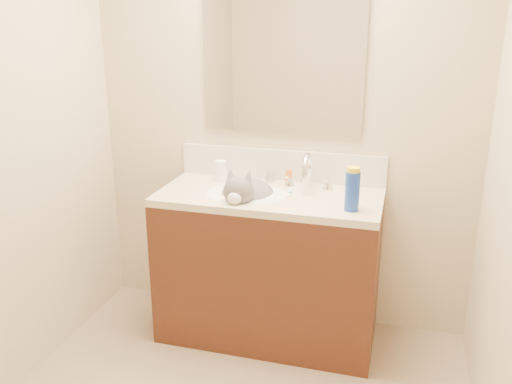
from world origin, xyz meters
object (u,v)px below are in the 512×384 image
Objects in this scene: pill_bottle at (221,171)px; spray_can at (352,191)px; silver_jar at (270,176)px; amber_bottle at (289,177)px; cat at (246,198)px; basin at (246,206)px; faucet at (307,174)px; vanity_cabinet at (269,269)px.

pill_bottle is 0.84m from spray_can.
silver_jar is 0.12m from amber_bottle.
cat is at bearing -130.24° from amber_bottle.
basin is 1.61× the size of faucet.
amber_bottle is (-0.12, 0.05, -0.04)m from faucet.
amber_bottle is 0.46× the size of spray_can.
vanity_cabinet is 0.40m from basin.
cat reaches higher than amber_bottle.
basin is 0.31m from amber_bottle.
faucet is 0.66× the size of cat.
silver_jar is 0.62m from spray_can.
cat is 0.30m from pill_bottle.
vanity_cabinet is at bearing 14.11° from cat.
basin is at bearing -27.73° from cat.
pill_bottle is 1.82× the size of silver_jar.
faucet is 0.36m from cat.
faucet is at bearing 29.45° from cat.
amber_bottle is at bearing 4.05° from pill_bottle.
amber_bottle is at bearing 139.69° from spray_can.
faucet reaches higher than amber_bottle.
vanity_cabinet is 0.72m from spray_can.
silver_jar is at bearing 169.21° from amber_bottle.
silver_jar reaches higher than basin.
basin is 0.27m from silver_jar.
vanity_cabinet is at bearing 162.84° from spray_can.
vanity_cabinet is 2.67× the size of basin.
vanity_cabinet is 0.58m from faucet.
pill_bottle is at bearing 137.72° from basin.
amber_bottle reaches higher than silver_jar.
faucet is 2.39× the size of pill_bottle.
basin is 5.02× the size of amber_bottle.
silver_jar is (0.07, 0.24, 0.06)m from cat.
spray_can is (0.57, -0.11, 0.17)m from basin.
basin is at bearing -150.88° from faucet.
spray_can is at bearing -21.06° from pill_bottle.
amber_bottle reaches higher than vanity_cabinet.
silver_jar is at bearing 10.16° from pill_bottle.
faucet is 4.37× the size of silver_jar.
spray_can is (0.27, -0.28, 0.01)m from faucet.
faucet is at bearing -24.49° from amber_bottle.
cat is at bearing -151.11° from faucet.
cat reaches higher than silver_jar.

